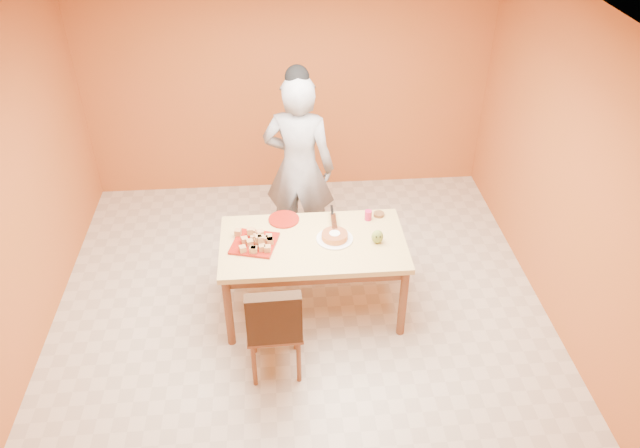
{
  "coord_description": "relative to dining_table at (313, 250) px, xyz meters",
  "views": [
    {
      "loc": [
        -0.17,
        -4.01,
        3.97
      ],
      "look_at": [
        0.18,
        0.3,
        0.93
      ],
      "focal_mm": 35.0,
      "sensor_mm": 36.0,
      "label": 1
    }
  ],
  "objects": [
    {
      "name": "egg_ornament",
      "position": [
        0.55,
        -0.06,
        0.16
      ],
      "size": [
        0.11,
        0.09,
        0.13
      ],
      "primitive_type": "ellipsoid",
      "rotation": [
        0.0,
        0.0,
        0.12
      ],
      "color": "olive",
      "rests_on": "dining_table"
    },
    {
      "name": "person",
      "position": [
        -0.07,
        0.94,
        0.29
      ],
      "size": [
        0.78,
        0.61,
        1.9
      ],
      "primitive_type": "imported",
      "rotation": [
        0.0,
        0.0,
        2.9
      ],
      "color": "#9B9B9E",
      "rests_on": "floor"
    },
    {
      "name": "floor",
      "position": [
        -0.12,
        -0.28,
        -0.67
      ],
      "size": [
        5.0,
        5.0,
        0.0
      ],
      "primitive_type": "plane",
      "color": "beige",
      "rests_on": "ground"
    },
    {
      "name": "ceiling",
      "position": [
        -0.12,
        -0.28,
        2.03
      ],
      "size": [
        5.0,
        5.0,
        0.0
      ],
      "primitive_type": "plane",
      "rotation": [
        3.14,
        0.0,
        0.0
      ],
      "color": "silver",
      "rests_on": "wall_back"
    },
    {
      "name": "white_cake_plate",
      "position": [
        0.19,
        0.02,
        0.1
      ],
      "size": [
        0.41,
        0.41,
        0.01
      ],
      "primitive_type": "cylinder",
      "rotation": [
        0.0,
        0.0,
        -0.36
      ],
      "color": "white",
      "rests_on": "dining_table"
    },
    {
      "name": "checker_tin",
      "position": [
        0.63,
        0.35,
        0.11
      ],
      "size": [
        0.1,
        0.1,
        0.03
      ],
      "primitive_type": "cylinder",
      "rotation": [
        0.0,
        0.0,
        0.06
      ],
      "color": "#3B2110",
      "rests_on": "dining_table"
    },
    {
      "name": "wall_back",
      "position": [
        -0.12,
        2.22,
        0.68
      ],
      "size": [
        4.5,
        0.0,
        4.5
      ],
      "primitive_type": "plane",
      "rotation": [
        1.57,
        0.0,
        0.0
      ],
      "color": "#C35F2D",
      "rests_on": "floor"
    },
    {
      "name": "magenta_glass",
      "position": [
        0.52,
        0.3,
        0.14
      ],
      "size": [
        0.08,
        0.08,
        0.09
      ],
      "primitive_type": "cylinder",
      "rotation": [
        0.0,
        0.0,
        0.25
      ],
      "color": "#B31A49",
      "rests_on": "dining_table"
    },
    {
      "name": "pastry_platter",
      "position": [
        -0.5,
        0.0,
        0.1
      ],
      "size": [
        0.45,
        0.45,
        0.02
      ],
      "primitive_type": "cube",
      "rotation": [
        0.0,
        0.0,
        -0.27
      ],
      "color": "maroon",
      "rests_on": "dining_table"
    },
    {
      "name": "red_dinner_plate",
      "position": [
        -0.24,
        0.35,
        0.1
      ],
      "size": [
        0.36,
        0.36,
        0.02
      ],
      "primitive_type": "cylinder",
      "rotation": [
        0.0,
        0.0,
        -0.4
      ],
      "color": "maroon",
      "rests_on": "dining_table"
    },
    {
      "name": "sponge_cake",
      "position": [
        0.19,
        0.02,
        0.13
      ],
      "size": [
        0.28,
        0.28,
        0.05
      ],
      "primitive_type": "cylinder",
      "rotation": [
        0.0,
        0.0,
        -0.25
      ],
      "color": "orange",
      "rests_on": "white_cake_plate"
    },
    {
      "name": "wall_right",
      "position": [
        2.13,
        -0.28,
        0.68
      ],
      "size": [
        0.0,
        5.0,
        5.0
      ],
      "primitive_type": "plane",
      "rotation": [
        1.57,
        0.0,
        -1.57
      ],
      "color": "#C35F2D",
      "rests_on": "floor"
    },
    {
      "name": "dining_table",
      "position": [
        0.0,
        0.0,
        0.0
      ],
      "size": [
        1.6,
        0.9,
        0.76
      ],
      "color": "tan",
      "rests_on": "floor"
    },
    {
      "name": "pastry_pile",
      "position": [
        -0.5,
        0.0,
        0.17
      ],
      "size": [
        0.33,
        0.33,
        0.11
      ],
      "primitive_type": null,
      "color": "tan",
      "rests_on": "pastry_platter"
    },
    {
      "name": "dining_chair",
      "position": [
        -0.36,
        -0.71,
        -0.17
      ],
      "size": [
        0.45,
        0.52,
        0.96
      ],
      "rotation": [
        0.0,
        0.0,
        0.03
      ],
      "color": "brown",
      "rests_on": "floor"
    },
    {
      "name": "cake_server",
      "position": [
        0.2,
        0.2,
        0.16
      ],
      "size": [
        0.05,
        0.24,
        0.01
      ],
      "primitive_type": "cube",
      "rotation": [
        0.0,
        0.0,
        -0.03
      ],
      "color": "white",
      "rests_on": "sponge_cake"
    }
  ]
}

